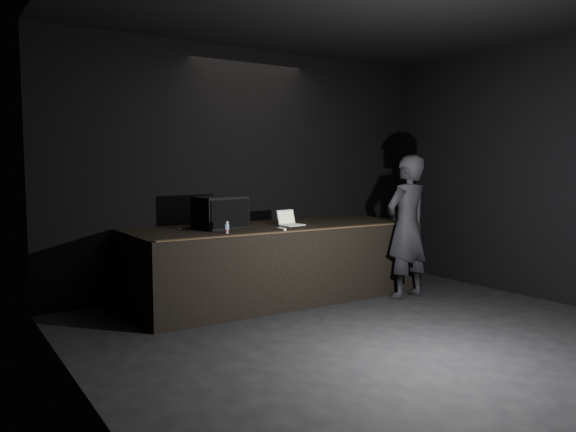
% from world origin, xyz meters
% --- Properties ---
extents(ground, '(7.00, 7.00, 0.00)m').
position_xyz_m(ground, '(0.00, 0.00, 0.00)').
color(ground, black).
rests_on(ground, ground).
extents(room_walls, '(6.10, 7.10, 3.52)m').
position_xyz_m(room_walls, '(0.00, 0.00, 2.02)').
color(room_walls, black).
rests_on(room_walls, ground).
extents(stage_riser, '(4.00, 1.50, 1.00)m').
position_xyz_m(stage_riser, '(0.00, 2.73, 0.50)').
color(stage_riser, black).
rests_on(stage_riser, ground).
extents(riser_lip, '(3.92, 0.10, 0.01)m').
position_xyz_m(riser_lip, '(0.00, 2.02, 1.01)').
color(riser_lip, brown).
rests_on(riser_lip, stage_riser).
extents(stage_monitor, '(0.68, 0.54, 0.41)m').
position_xyz_m(stage_monitor, '(-0.80, 2.81, 1.21)').
color(stage_monitor, black).
rests_on(stage_monitor, stage_riser).
extents(cable, '(0.90, 0.08, 0.02)m').
position_xyz_m(cable, '(-0.85, 3.03, 1.01)').
color(cable, black).
rests_on(cable, stage_riser).
extents(laptop, '(0.34, 0.32, 0.21)m').
position_xyz_m(laptop, '(0.17, 2.64, 1.05)').
color(laptop, white).
rests_on(laptop, stage_riser).
extents(beer_can, '(0.06, 0.06, 0.15)m').
position_xyz_m(beer_can, '(-0.97, 2.29, 1.07)').
color(beer_can, silver).
rests_on(beer_can, stage_riser).
extents(plastic_cup, '(0.09, 0.09, 0.11)m').
position_xyz_m(plastic_cup, '(0.14, 2.72, 1.05)').
color(plastic_cup, white).
rests_on(plastic_cup, stage_riser).
extents(wii_remote, '(0.04, 0.15, 0.03)m').
position_xyz_m(wii_remote, '(-0.23, 2.21, 1.01)').
color(wii_remote, white).
rests_on(wii_remote, stage_riser).
extents(person, '(0.75, 0.52, 1.95)m').
position_xyz_m(person, '(1.52, 1.78, 0.98)').
color(person, black).
rests_on(person, ground).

